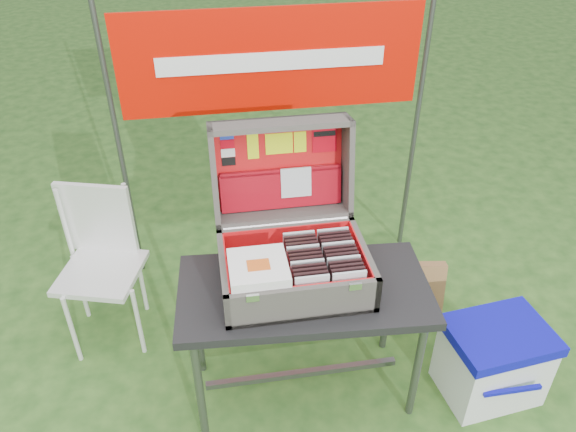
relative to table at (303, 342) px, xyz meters
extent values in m
plane|color=#224919|center=(0.02, -0.02, -0.34)|extent=(80.00, 80.00, 0.00)
cube|color=black|center=(0.00, 0.00, 0.32)|extent=(1.12, 0.61, 0.04)
cylinder|color=#59595B|center=(-0.48, -0.21, -0.02)|extent=(0.04, 0.04, 0.64)
cylinder|color=#59595B|center=(0.48, -0.21, -0.02)|extent=(0.04, 0.04, 0.64)
cylinder|color=#59595B|center=(-0.48, 0.21, -0.02)|extent=(0.04, 0.04, 0.64)
cylinder|color=#59595B|center=(0.48, 0.21, -0.02)|extent=(0.04, 0.04, 0.64)
cube|color=#59595B|center=(0.00, 0.00, -0.22)|extent=(0.93, 0.03, 0.03)
cube|color=#59534E|center=(-0.04, 0.02, 0.35)|extent=(0.62, 0.45, 0.02)
cube|color=#59534E|center=(-0.04, -0.19, 0.42)|extent=(0.62, 0.02, 0.17)
cube|color=#59534E|center=(-0.04, 0.24, 0.42)|extent=(0.62, 0.02, 0.17)
cube|color=#59534E|center=(-0.34, 0.02, 0.42)|extent=(0.02, 0.45, 0.17)
cube|color=#59534E|center=(0.26, 0.02, 0.42)|extent=(0.02, 0.45, 0.17)
cube|color=red|center=(-0.04, 0.02, 0.37)|extent=(0.58, 0.40, 0.01)
cube|color=silver|center=(-0.24, -0.20, 0.50)|extent=(0.05, 0.01, 0.03)
cube|color=silver|center=(0.16, -0.20, 0.50)|extent=(0.05, 0.01, 0.03)
cylinder|color=silver|center=(-0.04, 0.25, 0.51)|extent=(0.56, 0.02, 0.02)
cube|color=#59534E|center=(-0.04, 0.44, 0.70)|extent=(0.62, 0.10, 0.44)
cube|color=#59534E|center=(-0.04, 0.41, 0.92)|extent=(0.62, 0.17, 0.05)
cube|color=#59534E|center=(-0.04, 0.33, 0.50)|extent=(0.62, 0.17, 0.05)
cube|color=#59534E|center=(-0.34, 0.37, 0.71)|extent=(0.02, 0.24, 0.47)
cube|color=#59534E|center=(0.26, 0.37, 0.71)|extent=(0.02, 0.24, 0.47)
cube|color=red|center=(-0.04, 0.42, 0.70)|extent=(0.57, 0.08, 0.39)
cube|color=red|center=(-0.04, -0.17, 0.43)|extent=(0.58, 0.01, 0.14)
cube|color=red|center=(-0.04, 0.22, 0.43)|extent=(0.58, 0.01, 0.14)
cube|color=red|center=(-0.32, 0.02, 0.43)|extent=(0.01, 0.40, 0.14)
cube|color=red|center=(0.25, 0.02, 0.43)|extent=(0.01, 0.40, 0.14)
cube|color=maroon|center=(-0.04, 0.39, 0.60)|extent=(0.56, 0.06, 0.18)
cube|color=maroon|center=(-0.04, 0.40, 0.69)|extent=(0.55, 0.02, 0.02)
cube|color=silver|center=(0.03, 0.38, 0.64)|extent=(0.14, 0.03, 0.14)
cube|color=#1933B2|center=(-0.27, 0.45, 0.86)|extent=(0.06, 0.01, 0.04)
cube|color=#BC0010|center=(-0.27, 0.44, 0.82)|extent=(0.06, 0.01, 0.04)
cube|color=white|center=(-0.27, 0.43, 0.78)|extent=(0.06, 0.01, 0.04)
cube|color=black|center=(-0.27, 0.43, 0.74)|extent=(0.06, 0.01, 0.04)
cube|color=#D1EA0E|center=(-0.16, 0.44, 0.81)|extent=(0.05, 0.02, 0.12)
cube|color=#D1EA0E|center=(-0.04, 0.44, 0.81)|extent=(0.12, 0.02, 0.09)
cube|color=#D1EA0E|center=(0.06, 0.44, 0.81)|extent=(0.06, 0.02, 0.09)
cube|color=#BC0010|center=(0.17, 0.44, 0.81)|extent=(0.11, 0.02, 0.11)
cube|color=black|center=(0.17, 0.44, 0.84)|extent=(0.10, 0.01, 0.02)
cube|color=silver|center=(0.00, -0.15, 0.45)|extent=(0.14, 0.01, 0.16)
cube|color=black|center=(0.00, -0.12, 0.45)|extent=(0.14, 0.01, 0.16)
cube|color=black|center=(0.00, -0.10, 0.45)|extent=(0.14, 0.01, 0.16)
cube|color=black|center=(0.00, -0.08, 0.45)|extent=(0.14, 0.01, 0.16)
cube|color=silver|center=(0.00, -0.05, 0.45)|extent=(0.14, 0.01, 0.16)
cube|color=black|center=(0.00, -0.03, 0.45)|extent=(0.14, 0.01, 0.16)
cube|color=black|center=(0.00, 0.00, 0.45)|extent=(0.14, 0.01, 0.16)
cube|color=black|center=(0.00, 0.02, 0.45)|extent=(0.14, 0.01, 0.16)
cube|color=silver|center=(0.00, 0.05, 0.45)|extent=(0.14, 0.01, 0.16)
cube|color=black|center=(0.00, 0.07, 0.45)|extent=(0.14, 0.01, 0.16)
cube|color=black|center=(0.00, 0.10, 0.45)|extent=(0.14, 0.01, 0.16)
cube|color=black|center=(0.00, 0.12, 0.45)|extent=(0.14, 0.01, 0.16)
cube|color=silver|center=(0.00, 0.15, 0.45)|extent=(0.14, 0.01, 0.16)
cube|color=silver|center=(0.15, -0.15, 0.45)|extent=(0.14, 0.01, 0.16)
cube|color=black|center=(0.15, -0.12, 0.45)|extent=(0.14, 0.01, 0.16)
cube|color=black|center=(0.15, -0.10, 0.45)|extent=(0.14, 0.01, 0.16)
cube|color=black|center=(0.15, -0.08, 0.45)|extent=(0.14, 0.01, 0.16)
cube|color=silver|center=(0.15, -0.05, 0.45)|extent=(0.14, 0.01, 0.16)
cube|color=black|center=(0.15, -0.03, 0.45)|extent=(0.14, 0.01, 0.16)
cube|color=black|center=(0.15, 0.00, 0.45)|extent=(0.14, 0.01, 0.16)
cube|color=black|center=(0.15, 0.02, 0.45)|extent=(0.14, 0.01, 0.16)
cube|color=silver|center=(0.15, 0.05, 0.45)|extent=(0.14, 0.01, 0.16)
cube|color=black|center=(0.15, 0.07, 0.45)|extent=(0.14, 0.01, 0.16)
cube|color=black|center=(0.15, 0.10, 0.45)|extent=(0.14, 0.01, 0.16)
cube|color=black|center=(0.15, 0.12, 0.45)|extent=(0.14, 0.01, 0.16)
cube|color=silver|center=(0.15, 0.15, 0.45)|extent=(0.14, 0.01, 0.16)
cube|color=white|center=(-0.20, -0.06, 0.51)|extent=(0.23, 0.23, 0.00)
cube|color=white|center=(-0.20, -0.06, 0.51)|extent=(0.23, 0.23, 0.00)
cube|color=white|center=(-0.20, -0.06, 0.52)|extent=(0.23, 0.23, 0.00)
cube|color=white|center=(-0.20, -0.06, 0.52)|extent=(0.23, 0.23, 0.00)
cube|color=white|center=(-0.20, -0.06, 0.53)|extent=(0.23, 0.23, 0.00)
cube|color=white|center=(-0.20, -0.06, 0.53)|extent=(0.23, 0.23, 0.00)
cube|color=white|center=(-0.20, -0.06, 0.54)|extent=(0.23, 0.23, 0.00)
cube|color=white|center=(-0.20, -0.06, 0.54)|extent=(0.23, 0.23, 0.00)
cube|color=#D85919|center=(-0.20, -0.07, 0.55)|extent=(0.09, 0.07, 0.00)
cube|color=white|center=(0.90, -0.14, -0.16)|extent=(0.48, 0.38, 0.35)
cube|color=#0C0CAF|center=(0.90, -0.14, 0.04)|extent=(0.50, 0.40, 0.06)
cube|color=#0C0CAF|center=(0.90, -0.33, -0.12)|extent=(0.28, 0.02, 0.02)
cube|color=silver|center=(-0.95, 0.54, 0.09)|extent=(0.48, 0.48, 0.03)
cube|color=silver|center=(-0.95, 0.73, 0.31)|extent=(0.38, 0.14, 0.40)
cylinder|color=silver|center=(-1.11, 0.38, -0.12)|extent=(0.02, 0.02, 0.43)
cylinder|color=silver|center=(-0.78, 0.38, -0.12)|extent=(0.02, 0.02, 0.43)
cylinder|color=silver|center=(-1.11, 0.71, -0.12)|extent=(0.02, 0.02, 0.43)
cylinder|color=silver|center=(-0.78, 0.71, -0.12)|extent=(0.02, 0.02, 0.43)
cylinder|color=silver|center=(-1.11, 0.73, 0.30)|extent=(0.02, 0.02, 0.40)
cylinder|color=silver|center=(-0.78, 0.73, 0.30)|extent=(0.02, 0.02, 0.40)
cube|color=olive|center=(0.67, 0.37, -0.14)|extent=(0.38, 0.18, 0.39)
cylinder|color=#59595B|center=(-0.83, 1.08, 0.51)|extent=(0.03, 0.03, 1.70)
cylinder|color=#59595B|center=(0.87, 1.08, 0.51)|extent=(0.03, 0.03, 1.70)
cube|color=#C20C00|center=(0.02, 1.07, 0.96)|extent=(1.60, 0.02, 0.55)
cube|color=white|center=(0.02, 1.06, 0.96)|extent=(1.20, 0.00, 0.10)
camera|label=1|loc=(-0.36, -1.77, 1.96)|focal=35.00mm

